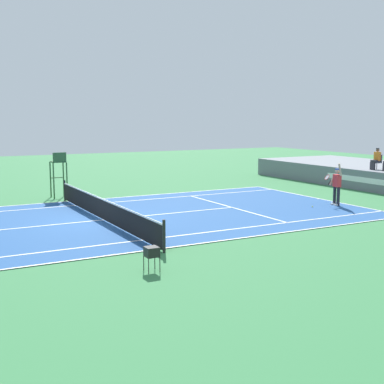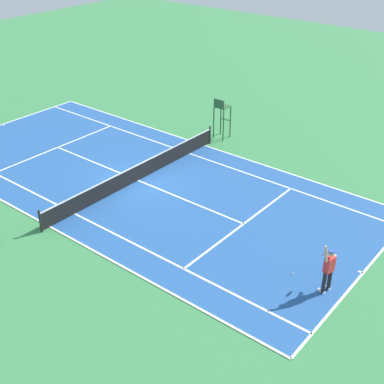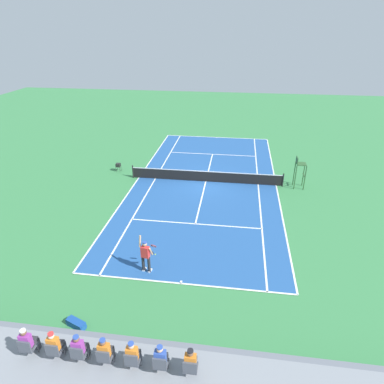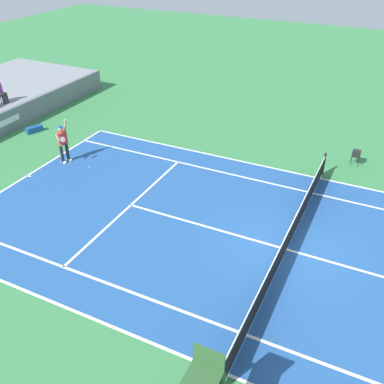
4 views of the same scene
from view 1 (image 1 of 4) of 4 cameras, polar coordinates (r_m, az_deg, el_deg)
name	(u,v)px [view 1 (image 1 of 4)]	position (r m, az deg, el deg)	size (l,w,h in m)	color
ground_plane	(103,220)	(21.93, -9.78, -3.10)	(80.00, 80.00, 0.00)	#387F47
court	(103,220)	(21.93, -9.78, -3.08)	(11.08, 23.88, 0.03)	#235193
net	(102,208)	(21.84, -9.82, -1.76)	(11.98, 0.10, 1.07)	black
barrier_wall	(379,183)	(31.06, 19.92, 0.95)	(22.93, 0.25, 1.20)	slate
spectator_seated_0	(376,159)	(32.58, 19.60, 3.42)	(0.44, 0.60, 1.27)	#474C56
tennis_player	(336,185)	(26.11, 15.60, 0.72)	(0.82, 0.62, 2.08)	#232328
tennis_ball	(312,207)	(25.37, 13.10, -1.60)	(0.07, 0.07, 0.07)	#D1E533
umpire_chair	(59,169)	(28.41, -14.46, 2.49)	(0.77, 0.77, 2.44)	#2D562D
ball_hopper	(152,251)	(14.50, -4.46, -6.53)	(0.36, 0.36, 0.70)	black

